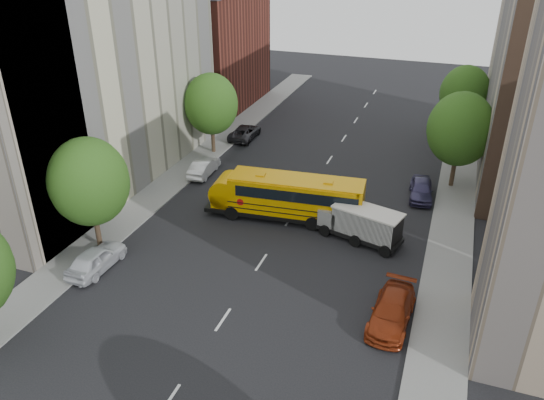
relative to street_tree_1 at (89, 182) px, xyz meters
The scene contains 18 objects.
ground 12.71m from the street_tree_1, 19.98° to the left, with size 120.00×120.00×0.00m, color black.
sidewalk_left 10.26m from the street_tree_1, 93.18° to the left, with size 3.00×80.00×0.12m, color slate.
sidewalk_right 24.72m from the street_tree_1, 21.80° to the left, with size 3.00×80.00×0.12m, color slate.
lane_markings 18.48m from the street_tree_1, 51.84° to the left, with size 0.15×64.00×0.01m, color silver.
building_left_cream 13.21m from the street_tree_1, 124.99° to the left, with size 10.00×26.00×20.00m, color beige.
building_left_redbrick 32.79m from the street_tree_1, 102.34° to the left, with size 10.00×15.00×13.00m, color maroon.
street_tree_1 is the anchor object (origin of this frame).
street_tree_2 18.00m from the street_tree_1, 90.00° to the left, with size 4.99×4.99×7.71m.
street_tree_4 28.43m from the street_tree_1, 39.29° to the left, with size 5.25×5.25×8.10m.
street_tree_5 37.20m from the street_tree_1, 53.75° to the left, with size 4.86×4.86×7.51m.
school_bus 13.71m from the street_tree_1, 37.50° to the left, with size 12.35×3.91×3.43m.
safari_truck 18.27m from the street_tree_1, 22.96° to the left, with size 6.18×3.56×2.51m.
parked_car_0 4.93m from the street_tree_1, 57.78° to the right, with size 1.85×4.59×1.57m, color silver.
parked_car_1 13.84m from the street_tree_1, 83.90° to the left, with size 1.49×4.27×1.41m, color silver.
parked_car_2 22.96m from the street_tree_1, 86.44° to the left, with size 2.24×4.85×1.35m, color black.
parked_car_3 20.30m from the street_tree_1, ahead, with size 2.09×5.15×1.49m, color maroon.
parked_car_4 25.18m from the street_tree_1, 37.10° to the left, with size 1.77×4.41×1.50m, color #3A355D.
parked_car_5 37.28m from the street_tree_1, 56.21° to the left, with size 1.58×4.54×1.50m, color #A2A39D.
Camera 1 is at (10.41, -28.84, 19.62)m, focal length 35.00 mm.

